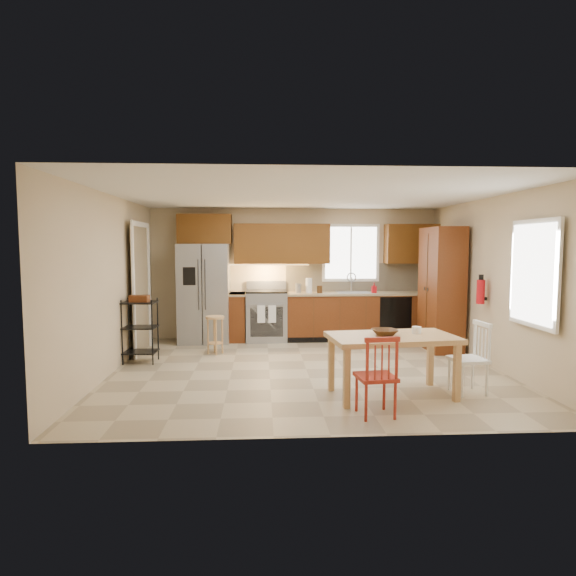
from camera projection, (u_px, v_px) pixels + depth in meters
The scene contains 33 objects.
floor at pixel (306, 369), 6.98m from camera, with size 5.50×5.50×0.00m, color tan.
ceiling at pixel (307, 195), 6.76m from camera, with size 5.50×5.00×0.02m, color silver.
wall_back at pixel (294, 273), 9.36m from camera, with size 5.50×0.02×2.50m, color #CCB793.
wall_front at pixel (332, 305), 4.38m from camera, with size 5.50×0.02×2.50m, color #CCB793.
wall_left at pixel (111, 284), 6.72m from camera, with size 0.02×5.00×2.50m, color #CCB793.
wall_right at pixel (494, 283), 7.02m from camera, with size 0.02×5.00×2.50m, color #CCB793.
refrigerator at pixel (204, 293), 8.92m from camera, with size 0.92×0.75×1.82m, color gray.
range_stove at pixel (266, 316), 9.08m from camera, with size 0.76×0.63×0.92m, color gray.
base_cabinet_narrow at pixel (237, 317), 9.07m from camera, with size 0.30×0.60×0.90m, color #5F2A11.
base_cabinet_run at pixel (363, 316), 9.20m from camera, with size 2.92×0.60×0.90m, color #5F2A11.
dishwasher at pixel (396, 318), 8.94m from camera, with size 0.60×0.02×0.78m, color black.
backsplash at pixel (360, 277), 9.42m from camera, with size 2.92×0.03×0.55m, color #C7B896.
upper_over_fridge at pixel (205, 229), 9.01m from camera, with size 1.00×0.35×0.55m, color #5E350F.
upper_left_block at pixel (282, 244), 9.12m from camera, with size 1.80×0.35×0.75m, color #5E350F.
upper_right_block at pixel (411, 244), 9.26m from camera, with size 1.00×0.35×0.75m, color #5E350F.
window_back at pixel (351, 253), 9.36m from camera, with size 1.12×0.04×1.12m, color white.
sink at pixel (353, 295), 9.15m from camera, with size 0.62×0.46×0.16m, color gray.
undercab_glow at pixel (266, 265), 9.11m from camera, with size 1.60×0.30×0.01m, color #FFBF66.
soap_bottle at pixel (374, 288), 9.06m from camera, with size 0.09×0.09×0.19m, color red.
paper_towel at pixel (309, 286), 9.04m from camera, with size 0.12×0.12×0.28m, color white.
canister_steel at pixel (298, 288), 9.03m from camera, with size 0.11×0.11×0.18m, color gray.
canister_wood at pixel (320, 289), 9.03m from camera, with size 0.10×0.10×0.14m, color #462912.
pantry at pixel (441, 289), 8.22m from camera, with size 0.50×0.95×2.10m, color #5F2A11.
fire_extinguisher at pixel (481, 292), 7.18m from camera, with size 0.12×0.12×0.36m, color red.
window_right at pixel (534, 273), 5.86m from camera, with size 0.04×1.02×1.32m, color white.
doorway at pixel (140, 290), 8.03m from camera, with size 0.04×0.95×2.10m, color #8C7A59.
dining_table at pixel (392, 366), 5.71m from camera, with size 1.47×0.83×0.72m, color tan, non-canonical shape.
chair_red at pixel (376, 375), 5.04m from camera, with size 0.40×0.40×0.86m, color maroon, non-canonical shape.
chair_white at pixel (468, 358), 5.81m from camera, with size 0.40×0.40×0.86m, color white, non-canonical shape.
table_bowl at pixel (385, 336), 5.67m from camera, with size 0.30×0.30×0.07m, color #462912.
table_jar at pixel (417, 332), 5.79m from camera, with size 0.10×0.10×0.12m, color white.
bar_stool at pixel (215, 335), 7.95m from camera, with size 0.31×0.31×0.63m, color tan, non-canonical shape.
utility_cart at pixel (140, 331), 7.36m from camera, with size 0.49×0.38×0.98m, color black, non-canonical shape.
Camera 1 is at (-0.65, -6.82, 1.78)m, focal length 30.00 mm.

